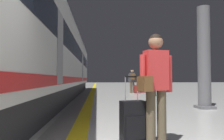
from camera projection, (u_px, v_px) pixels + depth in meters
safety_line_strip at (91, 97)px, 12.03m from camera, size 0.36×80.00×0.01m
tactile_edge_band at (84, 98)px, 12.01m from camera, size 0.66×80.00×0.01m
high_speed_train at (45, 48)px, 10.35m from camera, size 2.94×28.22×4.97m
traveller_foreground at (155, 81)px, 3.35m from camera, size 0.56×0.37×1.74m
rolling_suitcase_foreground at (133, 121)px, 3.39m from camera, size 0.42×0.30×1.08m
passenger_near at (132, 79)px, 15.92m from camera, size 0.54×0.36×1.75m
suitcase_near at (137, 89)px, 15.67m from camera, size 0.38×0.24×0.59m
platform_pillar at (204, 59)px, 7.65m from camera, size 0.56×0.56×3.60m
waste_bin at (152, 89)px, 12.95m from camera, size 0.46×0.46×0.91m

